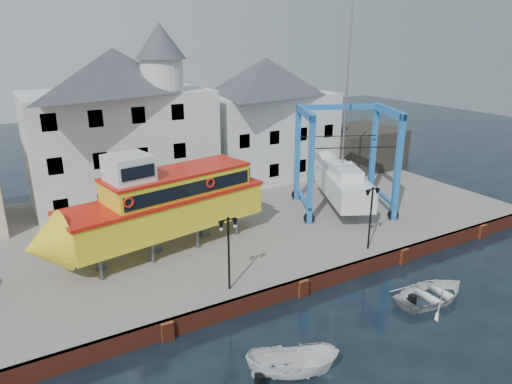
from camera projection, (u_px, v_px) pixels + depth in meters
ground at (302, 295)px, 25.94m from camera, size 140.00×140.00×0.00m
hardstanding at (219, 223)px, 34.81m from camera, size 44.00×22.00×1.00m
quay_wall at (301, 287)px, 25.86m from camera, size 44.00×0.47×1.00m
building_white_main at (121, 125)px, 36.38m from camera, size 14.00×8.30×14.00m
building_white_right at (266, 118)px, 43.67m from camera, size 12.00×8.00×11.20m
shed_dark at (357, 147)px, 47.91m from camera, size 8.00×7.00×4.00m
lamp_post_left at (228, 235)px, 23.69m from camera, size 1.12×0.32×4.20m
lamp_post_right at (372, 202)px, 28.42m from camera, size 1.12×0.32×4.20m
tour_boat at (154, 206)px, 28.11m from camera, size 15.37×6.24×6.52m
travel_lift at (340, 175)px, 36.30m from camera, size 8.81×10.31×15.33m
motorboat_a at (292, 376)px, 19.73m from camera, size 4.23×3.21×1.54m
motorboat_b at (431, 299)px, 25.56m from camera, size 4.75×3.40×0.98m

